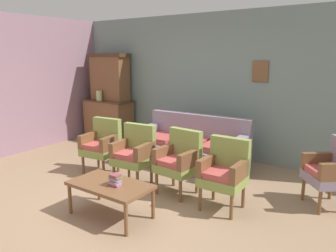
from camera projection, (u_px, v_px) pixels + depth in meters
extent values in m
plane|color=#997A5B|center=(122.00, 201.00, 4.38)|extent=(7.68, 7.68, 0.00)
cube|color=gray|center=(214.00, 86.00, 6.21)|extent=(6.40, 0.06, 2.70)
cube|color=brown|center=(260.00, 71.00, 5.61)|extent=(0.28, 0.02, 0.36)
cube|color=brown|center=(109.00, 121.00, 7.46)|extent=(1.10, 0.52, 0.90)
cube|color=#462D1B|center=(108.00, 101.00, 7.36)|extent=(1.16, 0.55, 0.03)
cube|color=brown|center=(110.00, 79.00, 7.32)|extent=(0.90, 0.36, 0.95)
cube|color=#462D1B|center=(109.00, 55.00, 7.21)|extent=(0.99, 0.38, 0.08)
cylinder|color=#B0B777|center=(99.00, 96.00, 7.25)|extent=(0.14, 0.14, 0.22)
cube|color=gray|center=(190.00, 156.00, 5.63)|extent=(1.95, 0.89, 0.42)
cube|color=gray|center=(199.00, 128.00, 5.80)|extent=(1.92, 0.25, 0.48)
cube|color=gray|center=(240.00, 145.00, 5.10)|extent=(0.20, 0.81, 0.24)
cube|color=gray|center=(149.00, 132.00, 6.01)|extent=(0.20, 0.81, 0.24)
cube|color=#B74C47|center=(220.00, 147.00, 5.25)|extent=(0.53, 0.58, 0.10)
cube|color=#B74C47|center=(189.00, 142.00, 5.54)|extent=(0.53, 0.58, 0.10)
cube|color=#B74C47|center=(162.00, 138.00, 5.83)|extent=(0.53, 0.58, 0.10)
cube|color=#849947|center=(100.00, 151.00, 5.35)|extent=(0.57, 0.54, 0.12)
cube|color=#B74C47|center=(99.00, 146.00, 5.32)|extent=(0.49, 0.46, 0.10)
cube|color=#849947|center=(107.00, 132.00, 5.46)|extent=(0.53, 0.16, 0.46)
cube|color=brown|center=(111.00, 143.00, 5.22)|extent=(0.13, 0.49, 0.22)
cube|color=brown|center=(89.00, 140.00, 5.42)|extent=(0.13, 0.49, 0.22)
cylinder|color=brown|center=(104.00, 169.00, 5.14)|extent=(0.04, 0.04, 0.32)
cylinder|color=brown|center=(83.00, 165.00, 5.33)|extent=(0.04, 0.04, 0.32)
cylinder|color=brown|center=(118.00, 163.00, 5.47)|extent=(0.04, 0.04, 0.32)
cylinder|color=brown|center=(98.00, 159.00, 5.66)|extent=(0.04, 0.04, 0.32)
cube|color=#849947|center=(133.00, 160.00, 4.89)|extent=(0.57, 0.53, 0.12)
cube|color=#B74C47|center=(132.00, 155.00, 4.85)|extent=(0.48, 0.45, 0.10)
cube|color=#849947|center=(140.00, 139.00, 5.00)|extent=(0.53, 0.15, 0.46)
cube|color=brown|center=(145.00, 151.00, 4.75)|extent=(0.13, 0.49, 0.22)
cube|color=brown|center=(121.00, 147.00, 4.95)|extent=(0.13, 0.49, 0.22)
cylinder|color=brown|center=(138.00, 181.00, 4.67)|extent=(0.04, 0.04, 0.32)
cylinder|color=brown|center=(114.00, 176.00, 4.87)|extent=(0.04, 0.04, 0.32)
cylinder|color=brown|center=(151.00, 173.00, 5.00)|extent=(0.04, 0.04, 0.32)
cylinder|color=brown|center=(129.00, 168.00, 5.19)|extent=(0.04, 0.04, 0.32)
cube|color=#849947|center=(177.00, 168.00, 4.55)|extent=(0.56, 0.52, 0.12)
cube|color=#B74C47|center=(176.00, 162.00, 4.52)|extent=(0.48, 0.44, 0.10)
cube|color=#849947|center=(186.00, 145.00, 4.64)|extent=(0.53, 0.14, 0.46)
cube|color=brown|center=(190.00, 160.00, 4.38)|extent=(0.12, 0.49, 0.22)
cube|color=brown|center=(165.00, 153.00, 4.65)|extent=(0.12, 0.49, 0.22)
cylinder|color=brown|center=(180.00, 191.00, 4.33)|extent=(0.04, 0.04, 0.32)
cylinder|color=brown|center=(157.00, 183.00, 4.59)|extent=(0.04, 0.04, 0.32)
cylinder|color=brown|center=(197.00, 182.00, 4.61)|extent=(0.04, 0.04, 0.32)
cylinder|color=brown|center=(174.00, 176.00, 4.87)|extent=(0.04, 0.04, 0.32)
cube|color=#849947|center=(223.00, 181.00, 4.09)|extent=(0.53, 0.49, 0.12)
cube|color=#B74C47|center=(222.00, 175.00, 4.05)|extent=(0.45, 0.41, 0.10)
cube|color=#849947|center=(230.00, 155.00, 4.19)|extent=(0.52, 0.11, 0.46)
cube|color=brown|center=(240.00, 171.00, 3.93)|extent=(0.09, 0.48, 0.22)
cube|color=brown|center=(207.00, 165.00, 4.17)|extent=(0.09, 0.48, 0.22)
cylinder|color=brown|center=(231.00, 207.00, 3.87)|extent=(0.04, 0.04, 0.32)
cylinder|color=brown|center=(200.00, 198.00, 4.09)|extent=(0.04, 0.04, 0.32)
cylinder|color=brown|center=(243.00, 196.00, 4.17)|extent=(0.04, 0.04, 0.32)
cylinder|color=brown|center=(214.00, 188.00, 4.40)|extent=(0.04, 0.04, 0.32)
cube|color=gray|center=(327.00, 179.00, 4.16)|extent=(0.70, 0.71, 0.12)
cube|color=#B74C47|center=(326.00, 172.00, 4.14)|extent=(0.60, 0.60, 0.10)
cube|color=brown|center=(319.00, 161.00, 4.34)|extent=(0.42, 0.36, 0.22)
cylinder|color=brown|center=(320.00, 202.00, 3.99)|extent=(0.04, 0.04, 0.32)
cylinder|color=brown|center=(303.00, 189.00, 4.40)|extent=(0.04, 0.04, 0.32)
cylinder|color=brown|center=(330.00, 188.00, 4.42)|extent=(0.04, 0.04, 0.32)
cube|color=brown|center=(110.00, 185.00, 3.90)|extent=(1.00, 0.56, 0.04)
cylinder|color=brown|center=(99.00, 186.00, 4.40)|extent=(0.04, 0.04, 0.38)
cylinder|color=brown|center=(153.00, 204.00, 3.89)|extent=(0.04, 0.04, 0.38)
cylinder|color=brown|center=(70.00, 199.00, 4.01)|extent=(0.04, 0.04, 0.38)
cylinder|color=brown|center=(126.00, 220.00, 3.50)|extent=(0.04, 0.04, 0.38)
cube|color=#AC62B1|center=(115.00, 184.00, 3.84)|extent=(0.16, 0.08, 0.02)
cube|color=tan|center=(115.00, 183.00, 3.83)|extent=(0.15, 0.10, 0.03)
cube|color=#8989B0|center=(116.00, 181.00, 3.82)|extent=(0.12, 0.07, 0.02)
cube|color=#B281A9|center=(114.00, 179.00, 3.83)|extent=(0.11, 0.08, 0.03)
cube|color=#678B46|center=(116.00, 177.00, 3.83)|extent=(0.13, 0.10, 0.02)
cube|color=#8B414C|center=(115.00, 176.00, 3.81)|extent=(0.12, 0.10, 0.03)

